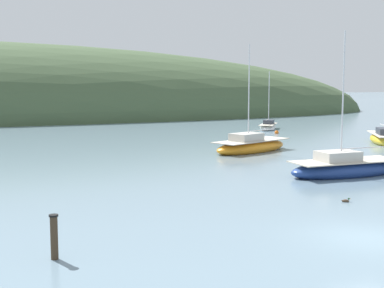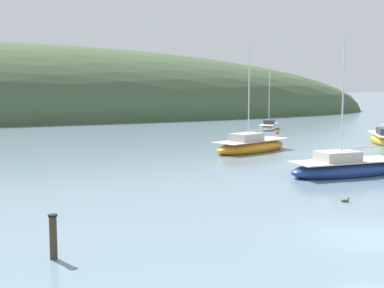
{
  "view_description": "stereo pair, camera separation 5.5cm",
  "coord_description": "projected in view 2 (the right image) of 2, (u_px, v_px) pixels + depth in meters",
  "views": [
    {
      "loc": [
        -12.16,
        -16.12,
        5.69
      ],
      "look_at": [
        0.0,
        20.0,
        1.2
      ],
      "focal_mm": 50.93,
      "sensor_mm": 36.0,
      "label": 1
    },
    {
      "loc": [
        -12.11,
        -16.13,
        5.69
      ],
      "look_at": [
        0.0,
        20.0,
        1.2
      ],
      "focal_mm": 50.93,
      "sensor_mm": 36.0,
      "label": 2
    }
  ],
  "objects": [
    {
      "name": "ground_plane",
      "position": [
        367.0,
        238.0,
        19.68
      ],
      "size": [
        400.0,
        400.0,
        0.0
      ],
      "primitive_type": "plane",
      "color": "slate"
    },
    {
      "name": "sailboat_black_sloop",
      "position": [
        345.0,
        168.0,
        32.62
      ],
      "size": [
        7.58,
        2.89,
        8.82
      ],
      "color": "navy",
      "rests_on": "ground"
    },
    {
      "name": "sailboat_teal_outer",
      "position": [
        251.0,
        146.0,
        43.48
      ],
      "size": [
        7.97,
        5.54,
        8.75
      ],
      "color": "orange",
      "rests_on": "ground"
    },
    {
      "name": "sailboat_red_portside",
      "position": [
        268.0,
        127.0,
        63.02
      ],
      "size": [
        4.28,
        5.11,
        6.84
      ],
      "color": "white",
      "rests_on": "ground"
    },
    {
      "name": "mooring_buoy_inner",
      "position": [
        277.0,
        132.0,
        57.99
      ],
      "size": [
        0.44,
        0.44,
        0.54
      ],
      "color": "orange",
      "rests_on": "ground"
    },
    {
      "name": "duck_straggler",
      "position": [
        345.0,
        201.0,
        25.51
      ],
      "size": [
        0.41,
        0.3,
        0.24
      ],
      "color": "#473828",
      "rests_on": "ground"
    },
    {
      "name": "jetty_piling",
      "position": [
        53.0,
        236.0,
        17.29
      ],
      "size": [
        0.3,
        0.3,
        1.46
      ],
      "color": "#423323",
      "rests_on": "ground"
    }
  ]
}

